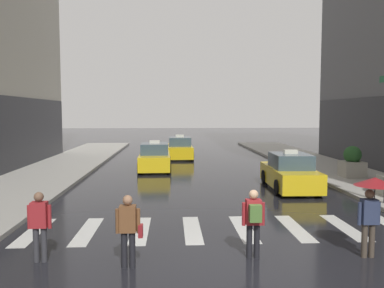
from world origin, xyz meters
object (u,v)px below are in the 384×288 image
taxi_third (180,149)px  pedestrian_plain_coat (40,222)px  taxi_lead (290,173)px  pedestrian_with_handbag (129,227)px  taxi_second (155,158)px  planter_mid_block (352,163)px  pedestrian_with_backpack (254,218)px  pedestrian_with_umbrella (373,195)px

taxi_third → pedestrian_plain_coat: 21.00m
taxi_lead → pedestrian_with_handbag: size_ratio=2.78×
pedestrian_with_handbag → taxi_second: bearing=90.2°
taxi_second → planter_mid_block: bearing=-21.3°
taxi_lead → pedestrian_plain_coat: 11.89m
taxi_third → pedestrian_plain_coat: size_ratio=2.77×
taxi_second → taxi_third: 6.15m
pedestrian_plain_coat → taxi_lead: bearing=44.9°
taxi_lead → planter_mid_block: bearing=30.2°
taxi_second → pedestrian_plain_coat: bearing=-97.9°
pedestrian_with_backpack → taxi_third: bearing=93.6°
pedestrian_with_umbrella → pedestrian_plain_coat: pedestrian_with_umbrella is taller
pedestrian_with_umbrella → pedestrian_with_handbag: 5.78m
pedestrian_plain_coat → pedestrian_with_handbag: bearing=-12.2°
taxi_lead → taxi_third: bearing=111.1°
taxi_second → pedestrian_with_umbrella: pedestrian_with_umbrella is taller
taxi_second → taxi_third: same height
taxi_second → pedestrian_with_umbrella: (5.79, -14.84, 0.79)m
taxi_second → planter_mid_block: taxi_second is taller
taxi_third → pedestrian_with_umbrella: 21.20m
taxi_lead → pedestrian_with_handbag: 10.87m
pedestrian_with_umbrella → pedestrian_with_backpack: bearing=178.7°
pedestrian_with_handbag → pedestrian_with_backpack: bearing=8.2°
taxi_lead → pedestrian_with_handbag: taxi_lead is taller
taxi_third → planter_mid_block: (8.72, -9.97, 0.15)m
taxi_lead → pedestrian_with_umbrella: (-0.59, -8.49, 0.79)m
taxi_third → pedestrian_with_handbag: size_ratio=2.77×
pedestrian_with_backpack → planter_mid_block: planter_mid_block is taller
pedestrian_with_umbrella → pedestrian_plain_coat: size_ratio=1.18×
taxi_second → pedestrian_with_umbrella: 15.95m
taxi_second → planter_mid_block: 11.12m
taxi_third → pedestrian_with_backpack: 20.75m
taxi_lead → pedestrian_with_backpack: (-3.43, -8.42, 0.25)m
taxi_lead → pedestrian_with_handbag: (-6.33, -8.84, 0.21)m
taxi_lead → taxi_third: same height
taxi_second → taxi_third: (1.63, 5.93, 0.00)m
taxi_lead → taxi_second: size_ratio=1.00×
pedestrian_with_backpack → pedestrian_with_handbag: bearing=-171.8°
pedestrian_with_backpack → taxi_second: bearing=101.3°
taxi_third → pedestrian_with_handbag: bearing=-94.3°
taxi_third → pedestrian_plain_coat: (-3.68, -20.67, 0.21)m
taxi_lead → planter_mid_block: 4.61m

